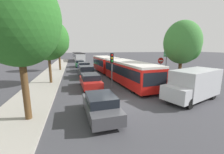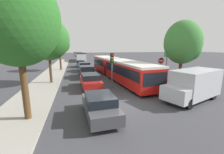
# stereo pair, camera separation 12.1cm
# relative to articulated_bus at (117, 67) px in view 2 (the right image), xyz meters

# --- Properties ---
(ground_plane) EXTENTS (200.00, 200.00, 0.00)m
(ground_plane) POSITION_rel_articulated_bus_xyz_m (-2.15, -9.02, -1.43)
(ground_plane) COLOR #3D3D42
(kerb_strip_left) EXTENTS (3.20, 45.42, 0.14)m
(kerb_strip_left) POSITION_rel_articulated_bus_xyz_m (-8.61, 8.69, -1.36)
(kerb_strip_left) COLOR #9E998E
(kerb_strip_left) RESTS_ON ground
(articulated_bus) EXTENTS (3.97, 16.79, 2.47)m
(articulated_bus) POSITION_rel_articulated_bus_xyz_m (0.00, 0.00, 0.00)
(articulated_bus) COLOR red
(articulated_bus) RESTS_ON ground
(city_bus_rear) EXTENTS (3.26, 11.09, 2.35)m
(city_bus_rear) POSITION_rel_articulated_bus_xyz_m (-4.06, 26.40, -0.06)
(city_bus_rear) COLOR silver
(city_bus_rear) RESTS_ON ground
(queued_car_graphite) EXTENTS (1.84, 3.99, 1.36)m
(queued_car_graphite) POSITION_rel_articulated_bus_xyz_m (-4.00, -10.41, -0.74)
(queued_car_graphite) COLOR #47474C
(queued_car_graphite) RESTS_ON ground
(queued_car_red) EXTENTS (1.93, 4.17, 1.42)m
(queued_car_red) POSITION_rel_articulated_bus_xyz_m (-3.90, -4.03, -0.70)
(queued_car_red) COLOR #B21E19
(queued_car_red) RESTS_ON ground
(queued_car_black) EXTENTS (2.07, 4.47, 1.53)m
(queued_car_black) POSITION_rel_articulated_bus_xyz_m (-3.84, 1.53, -0.65)
(queued_car_black) COLOR black
(queued_car_black) RESTS_ON ground
(queued_car_navy) EXTENTS (2.01, 4.34, 1.48)m
(queued_car_navy) POSITION_rel_articulated_bus_xyz_m (-3.82, 6.76, -0.68)
(queued_car_navy) COLOR navy
(queued_car_navy) RESTS_ON ground
(queued_car_green) EXTENTS (1.83, 3.96, 1.35)m
(queued_car_green) POSITION_rel_articulated_bus_xyz_m (-4.30, 12.41, -0.74)
(queued_car_green) COLOR #236638
(queued_car_green) RESTS_ON ground
(white_van) EXTENTS (5.36, 3.53, 2.31)m
(white_van) POSITION_rel_articulated_bus_xyz_m (3.32, -9.31, -0.18)
(white_van) COLOR #B7BABF
(white_van) RESTS_ON ground
(traffic_light) EXTENTS (0.35, 0.38, 3.40)m
(traffic_light) POSITION_rel_articulated_bus_xyz_m (-1.84, -4.49, 1.07)
(traffic_light) COLOR #56595E
(traffic_light) RESTS_ON ground
(no_entry_sign) EXTENTS (0.70, 0.08, 2.82)m
(no_entry_sign) POSITION_rel_articulated_bus_xyz_m (4.16, -3.37, 0.45)
(no_entry_sign) COLOR #56595E
(no_entry_sign) RESTS_ON ground
(direction_sign_post) EXTENTS (0.19, 1.40, 3.60)m
(direction_sign_post) POSITION_rel_articulated_bus_xyz_m (5.34, -2.70, 1.13)
(direction_sign_post) COLOR #56595E
(direction_sign_post) RESTS_ON ground
(tree_left_near) EXTENTS (4.13, 4.13, 7.67)m
(tree_left_near) POSITION_rel_articulated_bus_xyz_m (-7.95, -9.99, 3.78)
(tree_left_near) COLOR #51381E
(tree_left_near) RESTS_ON ground
(tree_left_mid) EXTENTS (4.38, 4.38, 6.96)m
(tree_left_mid) POSITION_rel_articulated_bus_xyz_m (-7.92, -1.20, 3.34)
(tree_left_mid) COLOR #51381E
(tree_left_mid) RESTS_ON ground
(tree_left_far) EXTENTS (3.36, 3.36, 5.89)m
(tree_left_far) POSITION_rel_articulated_bus_xyz_m (-7.77, 8.32, 2.85)
(tree_left_far) COLOR #51381E
(tree_left_far) RESTS_ON ground
(tree_right_near) EXTENTS (3.70, 3.70, 6.63)m
(tree_right_near) POSITION_rel_articulated_bus_xyz_m (5.53, -5.10, 2.90)
(tree_right_near) COLOR #51381E
(tree_right_near) RESTS_ON ground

